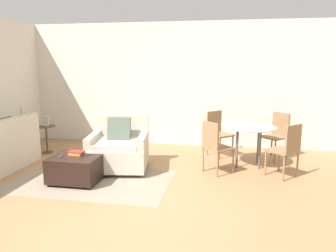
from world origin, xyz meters
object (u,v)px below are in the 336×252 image
Objects in this scene: dining_table at (249,131)px; dining_chair_far_left at (217,130)px; tv_remote_secondary at (87,155)px; dining_chair_far_right at (277,132)px; ottoman at (76,168)px; side_table at (46,134)px; tv_remote_primary at (60,157)px; picture_frame at (45,121)px; dining_chair_near_left at (215,144)px; dining_chair_near_right at (287,147)px; book_stack at (76,153)px; armchair at (119,149)px; potted_plant at (26,141)px.

dining_table is 0.83m from dining_chair_far_left.
dining_chair_far_right is (3.14, 1.88, 0.09)m from tv_remote_secondary.
ottoman is 2.91m from dining_chair_far_left.
dining_chair_far_left is (2.13, 1.97, 0.29)m from ottoman.
ottoman is 0.74× the size of dining_table.
dining_chair_far_right is (4.68, 0.49, 0.12)m from side_table.
picture_frame is at bearing 126.65° from tv_remote_primary.
dining_chair_far_right is (3.51, 2.05, 0.09)m from tv_remote_primary.
dining_chair_near_left is at bearing 20.73° from tv_remote_primary.
dining_chair_near_left is at bearing -10.98° from side_table.
dining_chair_near_right is at bearing 12.86° from tv_remote_secondary.
dining_chair_far_left reaches higher than tv_remote_primary.
book_stack is at bearing 39.77° from tv_remote_primary.
armchair is 1.98m from side_table.
dining_chair_near_left and dining_chair_far_right have the same top height.
dining_chair_near_left reaches higher than tv_remote_secondary.
picture_frame is at bearing 169.02° from dining_chair_near_left.
tv_remote_secondary is at bearing -160.04° from dining_chair_near_left.
dining_chair_far_left is 1.17m from dining_chair_far_right.
picture_frame is 4.71m from dining_chair_far_right.
dining_chair_near_right reaches higher than tv_remote_secondary.
dining_chair_near_left is (2.15, 0.73, 0.07)m from book_stack.
dining_chair_near_right is at bearing 14.18° from tv_remote_primary.
armchair is 1.49× the size of ottoman.
dining_chair_far_left is (1.97, 1.88, 0.09)m from tv_remote_secondary.
picture_frame is at bearing 133.90° from book_stack.
dining_table is at bearing 25.61° from book_stack.
potted_plant reaches higher than armchair.
picture_frame is (-1.36, 1.41, 0.22)m from book_stack.
tv_remote_secondary is 2.73m from dining_chair_far_left.
ottoman is 3.85m from dining_chair_far_right.
dining_chair_near_left is at bearing 18.70° from book_stack.
dining_chair_near_left is 1.00× the size of dining_chair_far_left.
potted_plant reaches higher than ottoman.
armchair is 1.24× the size of dining_chair_far_right.
dining_chair_near_left reaches higher than dining_table.
tv_remote_secondary is 0.17× the size of dining_chair_near_right.
dining_chair_near_left is (2.13, 0.80, 0.29)m from ottoman.
dining_chair_near_left is at bearing -9.79° from potted_plant.
ottoman is 2.29m from dining_chair_near_left.
potted_plant is at bearing 161.93° from armchair.
side_table reaches higher than tv_remote_primary.
dining_table is at bearing 135.00° from dining_chair_near_right.
dining_chair_near_right is (2.84, 0.07, 0.16)m from armchair.
side_table is 0.64× the size of dining_chair_near_right.
ottoman is 3.07m from dining_table.
dining_chair_near_right reaches higher than dining_table.
armchair is 0.72m from tv_remote_secondary.
dining_chair_far_right reaches higher than tv_remote_primary.
dining_chair_near_left is (3.51, -0.68, 0.12)m from side_table.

